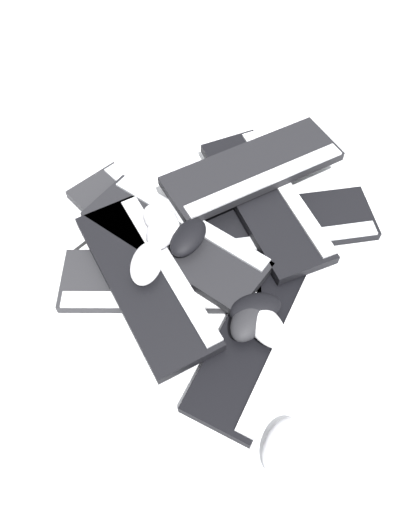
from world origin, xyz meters
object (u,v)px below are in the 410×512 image
object	(u,v)px
keyboard_4	(266,199)
keyboard_7	(253,169)
keyboard_1	(161,282)
mouse_2	(255,308)
keyboard_3	(282,225)
mouse_4	(162,221)
mouse_3	(147,263)
mouse_1	(266,325)
mouse_5	(249,320)
keyboard_2	(262,333)
keyboard_5	(175,239)
mouse_6	(283,446)
keyboard_6	(146,279)
mouse_0	(162,229)
keyboard_0	(146,229)
mouse_7	(189,237)

from	to	relation	value
keyboard_4	keyboard_7	distance (m)	0.08
keyboard_1	mouse_2	distance (m)	0.22
keyboard_3	mouse_4	world-z (taller)	mouse_4
mouse_2	mouse_3	bearing A→B (deg)	141.85
keyboard_1	mouse_1	world-z (taller)	mouse_1
mouse_5	keyboard_3	bearing A→B (deg)	-167.93
keyboard_2	keyboard_5	size ratio (longest dim) A/B	0.99
mouse_6	keyboard_6	bearing A→B (deg)	64.16
keyboard_7	mouse_0	bearing A→B (deg)	96.73
keyboard_6	keyboard_1	bearing A→B (deg)	-106.00
keyboard_7	mouse_5	bearing A→B (deg)	141.07
keyboard_1	keyboard_7	xyz separation A→B (m)	(0.11, -0.34, 0.06)
keyboard_0	keyboard_6	distance (m)	0.16
keyboard_2	mouse_6	bearing A→B (deg)	151.01
keyboard_1	keyboard_3	xyz separation A→B (m)	(-0.03, -0.32, 0.00)
mouse_0	mouse_7	bearing A→B (deg)	83.20
keyboard_1	keyboard_4	world-z (taller)	keyboard_4
keyboard_4	keyboard_6	distance (m)	0.35
keyboard_1	keyboard_0	bearing A→B (deg)	-18.29
keyboard_7	mouse_5	distance (m)	0.40
mouse_5	mouse_6	world-z (taller)	mouse_5
keyboard_2	keyboard_5	distance (m)	0.29
keyboard_3	keyboard_5	size ratio (longest dim) A/B	0.99
mouse_5	keyboard_0	bearing A→B (deg)	-106.60
keyboard_3	mouse_2	xyz separation A→B (m)	(-0.15, 0.21, 0.04)
keyboard_7	keyboard_3	bearing A→B (deg)	173.72
keyboard_3	keyboard_7	bearing A→B (deg)	-6.28
keyboard_2	mouse_4	bearing A→B (deg)	6.95
keyboard_0	keyboard_6	xyz separation A→B (m)	(-0.14, 0.08, 0.03)
mouse_1	mouse_7	bearing A→B (deg)	-173.14
mouse_0	mouse_5	distance (m)	0.28
mouse_7	mouse_3	bearing A→B (deg)	-22.45
mouse_2	mouse_7	world-z (taller)	mouse_7
keyboard_4	keyboard_6	world-z (taller)	same
mouse_0	mouse_3	world-z (taller)	same
mouse_0	mouse_1	distance (m)	0.31
mouse_7	keyboard_3	bearing A→B (deg)	140.56
keyboard_3	mouse_5	xyz separation A→B (m)	(-0.17, 0.23, 0.04)
keyboard_5	mouse_2	world-z (taller)	mouse_2
mouse_3	mouse_6	size ratio (longest dim) A/B	1.00
keyboard_7	mouse_4	distance (m)	0.27
keyboard_5	mouse_3	world-z (taller)	mouse_3
keyboard_6	mouse_7	size ratio (longest dim) A/B	4.12
keyboard_6	mouse_1	world-z (taller)	mouse_1
keyboard_0	mouse_2	xyz separation A→B (m)	(-0.33, -0.07, 0.04)
keyboard_3	mouse_0	bearing A→B (deg)	68.00
keyboard_3	mouse_4	size ratio (longest dim) A/B	4.20
keyboard_7	mouse_3	bearing A→B (deg)	104.22
keyboard_1	mouse_5	distance (m)	0.22
mouse_0	mouse_5	world-z (taller)	mouse_0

